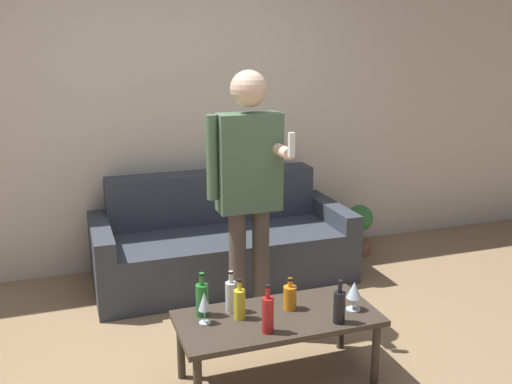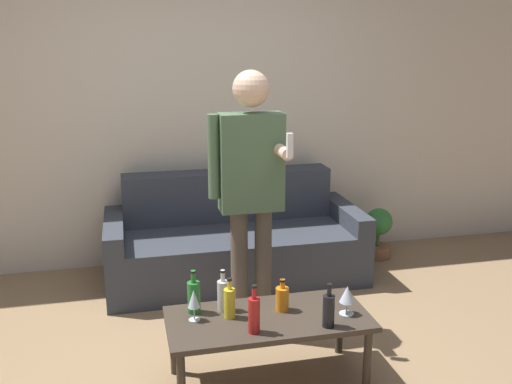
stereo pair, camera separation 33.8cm
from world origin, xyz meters
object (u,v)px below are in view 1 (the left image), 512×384
Objects in this scene: coffee_table at (278,323)px; person_standing_front at (248,181)px; couch at (221,243)px; bottle_orange at (240,303)px.

coffee_table is 0.90m from person_standing_front.
person_standing_front is at bearing -93.67° from couch.
coffee_table is at bearing -93.84° from couch.
couch is 1.48m from coffee_table.
couch is at bearing 86.33° from person_standing_front.
bottle_orange is (-0.30, -1.44, 0.20)m from couch.
couch is at bearing 86.16° from coffee_table.
couch is 1.10m from person_standing_front.
bottle_orange reaches higher than coffee_table.
bottle_orange is 0.82m from person_standing_front.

